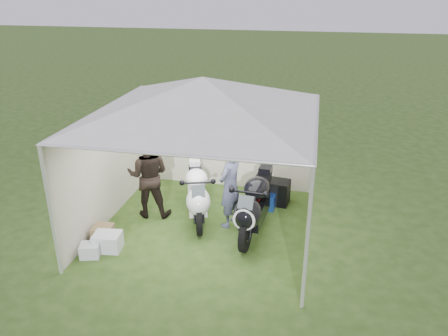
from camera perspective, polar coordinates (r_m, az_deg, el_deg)
The scene contains 11 objects.
ground at distance 8.85m, azimuth -2.43°, elevation -7.60°, with size 80.00×80.00×0.00m, color #2B4514.
canopy_tent at distance 7.89m, azimuth -2.69°, elevation 8.84°, with size 5.66×5.66×3.00m.
motorcycle_white at distance 8.89m, azimuth -3.54°, elevation -3.25°, with size 0.93×2.04×1.04m.
motorcycle_black at distance 8.38m, azimuth 3.98°, elevation -4.70°, with size 0.62×2.24×1.10m.
paddock_stand at distance 9.47m, azimuth 5.32°, elevation -4.36°, with size 0.44×0.28×0.33m, color blue.
person_dark_jacket at distance 9.01m, azimuth -9.85°, elevation -0.93°, with size 0.87×0.68×1.80m, color black.
person_blue_jacket at distance 8.51m, azimuth 0.82°, elevation -2.43°, with size 0.62×0.41×1.70m, color slate.
equipment_box at distance 9.68m, azimuth 6.90°, elevation -3.12°, with size 0.53×0.43×0.53m, color black.
crate_0 at distance 8.33m, azimuth -14.95°, elevation -9.27°, with size 0.49×0.38×0.32m, color silver.
crate_1 at distance 8.60m, azimuth -15.52°, elevation -8.28°, with size 0.35×0.35×0.32m, color brown.
crate_2 at distance 8.24m, azimuth -17.08°, elevation -10.24°, with size 0.34×0.28×0.25m, color silver.
Camera 1 is at (1.94, -7.37, 4.49)m, focal length 35.00 mm.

